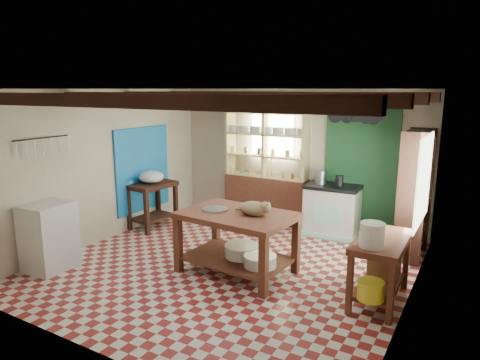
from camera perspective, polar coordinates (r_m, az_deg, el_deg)
The scene contains 30 objects.
floor at distance 6.55m, azimuth -1.53°, elevation -11.44°, with size 5.00×5.00×0.02m, color maroon.
ceiling at distance 6.00m, azimuth -1.67°, elevation 12.06°, with size 5.00×5.00×0.02m, color #4C4D51.
wall_back at distance 8.34m, azimuth 7.49°, elevation 2.99°, with size 5.00×0.04×2.60m, color beige.
wall_front at distance 4.30m, azimuth -19.51°, elevation -6.25°, with size 5.00×0.04×2.60m, color beige.
wall_left at distance 7.73m, azimuth -17.57°, elevation 1.82°, with size 0.04×5.00×2.60m, color beige.
wall_right at distance 5.31m, azimuth 22.07°, elevation -3.01°, with size 0.04×5.00×2.60m, color beige.
ceiling_beams at distance 6.00m, azimuth -1.66°, elevation 10.92°, with size 5.00×3.80×0.15m, color #341A12.
blue_wall_patch at distance 8.37m, azimuth -12.81°, elevation 1.43°, with size 0.04×1.40×1.60m, color #186EB5.
green_wall_patch at distance 7.93m, azimuth 15.75°, elevation 1.80°, with size 1.30×0.04×2.30m, color #1E4C28.
window_back at distance 8.47m, azimuth 4.38°, elevation 5.93°, with size 0.90×0.02×0.80m, color beige.
window_right at distance 6.26m, azimuth 23.31°, elevation 0.01°, with size 0.02×1.30×1.20m, color beige.
utensil_rail at distance 6.88m, azimuth -24.86°, elevation 4.10°, with size 0.06×0.90×0.28m, color black.
pot_rack at distance 7.42m, azimuth 15.33°, elevation 8.39°, with size 0.86×0.12×0.36m, color black.
shelving_unit at distance 8.42m, azimuth 3.50°, elevation 1.78°, with size 1.70×0.34×2.20m, color #DDC27F.
tall_rack at distance 7.14m, azimuth 22.27°, elevation -1.80°, with size 0.40×0.86×2.00m, color #341A12.
work_table at distance 6.17m, azimuth -0.43°, elevation -8.37°, with size 1.57×1.05×0.89m, color brown.
stove at distance 7.90m, azimuth 12.21°, elevation -3.93°, with size 0.94×0.64×0.92m, color beige.
prep_table at distance 8.28m, azimuth -11.57°, elevation -3.34°, with size 0.59×0.86×0.87m, color #341A12.
white_cabinet at distance 6.87m, azimuth -24.12°, elevation -6.88°, with size 0.55×0.66×0.99m, color silver.
right_counter at distance 5.67m, azimuth 18.15°, elevation -11.30°, with size 0.57×1.14×0.82m, color brown.
cat at distance 5.92m, azimuth 1.84°, elevation -3.79°, with size 0.42×0.32×0.19m, color #947956.
steel_tray at distance 6.19m, azimuth -3.38°, elevation -3.90°, with size 0.38×0.38×0.02m, color #9F9FA6.
basin_large at distance 6.23m, azimuth 0.22°, elevation -9.39°, with size 0.49×0.49×0.17m, color silver.
basin_small at distance 5.92m, azimuth 2.69°, elevation -10.68°, with size 0.44×0.44×0.16m, color silver.
kettle_left at distance 7.83m, azimuth 10.64°, elevation 0.40°, with size 0.22×0.22×0.25m, color #9F9FA6.
kettle_right at distance 7.74m, azimuth 13.10°, elevation -0.08°, with size 0.15×0.15×0.18m, color black.
enamel_bowl at distance 8.15m, azimuth -11.73°, elevation 0.41°, with size 0.46×0.46×0.23m, color silver.
white_bucket at distance 5.16m, azimuth 17.19°, elevation -7.01°, with size 0.28×0.28×0.28m, color silver.
wicker_basket at distance 5.97m, azimuth 18.71°, elevation -10.79°, with size 0.37×0.30×0.26m, color #94613B.
yellow_tub at distance 5.30m, azimuth 17.06°, elevation -13.87°, with size 0.31×0.31×0.22m, color yellow.
Camera 1 is at (3.16, -5.10, 2.60)m, focal length 32.00 mm.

